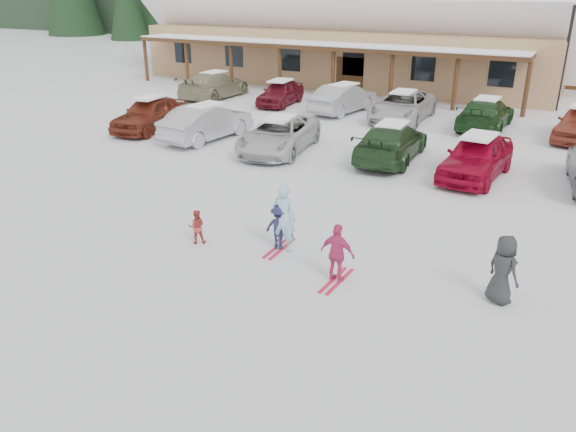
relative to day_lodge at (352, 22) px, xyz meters
The scene contains 20 objects.
ground 29.63m from the day_lodge, 72.16° to the right, with size 160.00×160.00×0.00m, color white.
day_lodge is the anchor object (origin of this frame).
lamp_post 14.76m from the day_lodge, 18.24° to the right, with size 0.50×0.25×6.95m.
adult_skier 28.57m from the day_lodge, 71.20° to the right, with size 0.66×0.43×1.80m, color #90C0D5.
toddler_red 28.67m from the day_lodge, 75.94° to the right, with size 0.46×0.35×0.94m, color #AC3430.
child_navy 28.57m from the day_lodge, 71.48° to the right, with size 0.79×0.45×1.22m, color #1D1C41.
skis_child_navy 28.64m from the day_lodge, 71.48° to the right, with size 0.20×1.40×0.03m, color red.
child_magenta 30.08m from the day_lodge, 68.37° to the right, with size 0.84×0.35×1.43m, color #C53164.
skis_child_magenta 30.16m from the day_lodge, 68.37° to the right, with size 0.20×1.40×0.03m, color red.
bystander_dark 30.78m from the day_lodge, 61.77° to the right, with size 0.76×0.50×1.56m, color #262628.
parked_car_0 18.89m from the day_lodge, 97.83° to the right, with size 1.83×4.56×1.55m, color maroon.
parked_car_1 18.89m from the day_lodge, 87.53° to the right, with size 1.63×4.68×1.54m, color #A2A1A5.
parked_car_2 19.61m from the day_lodge, 76.40° to the right, with size 2.30×4.99×1.39m, color silver.
parked_car_3 20.23m from the day_lodge, 63.23° to the right, with size 2.02×4.98×1.44m, color #234020.
parked_car_4 22.48m from the day_lodge, 56.30° to the right, with size 1.80×4.48×1.53m, color maroon.
parked_car_7 11.75m from the day_lodge, 113.70° to the right, with size 2.18×5.35×1.55m, color gray.
parked_car_8 10.82m from the day_lodge, 90.15° to the right, with size 1.64×4.07×1.39m, color maroon.
parked_car_9 11.73m from the day_lodge, 69.54° to the right, with size 1.60×4.59×1.51m, color #9D9DA1.
parked_car_10 13.51m from the day_lodge, 56.29° to the right, with size 2.42×5.25×1.46m, color #B9B9B9.
parked_car_11 15.97m from the day_lodge, 43.71° to the right, with size 2.03×4.98×1.45m, color #1A3F1A.
Camera 1 is at (6.41, -10.49, 6.38)m, focal length 35.00 mm.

